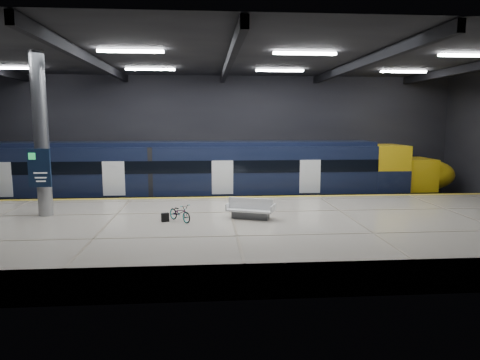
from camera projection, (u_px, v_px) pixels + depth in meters
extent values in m
plane|color=black|center=(230.00, 230.00, 20.25)|extent=(30.00, 30.00, 0.00)
cube|color=black|center=(223.00, 139.00, 27.61)|extent=(30.00, 0.10, 8.00)
cube|color=black|center=(245.00, 163.00, 11.80)|extent=(30.00, 0.10, 8.00)
cube|color=black|center=(229.00, 57.00, 19.16)|extent=(30.00, 16.00, 0.10)
cube|color=black|center=(92.00, 61.00, 18.73)|extent=(0.25, 16.00, 0.40)
cube|color=black|center=(229.00, 62.00, 19.19)|extent=(0.25, 16.00, 0.40)
cube|color=black|center=(359.00, 64.00, 19.66)|extent=(0.25, 16.00, 0.40)
cube|color=white|center=(131.00, 51.00, 16.89)|extent=(2.60, 0.18, 0.10)
cube|color=white|center=(305.00, 53.00, 17.43)|extent=(2.60, 0.18, 0.10)
cube|color=white|center=(469.00, 55.00, 17.97)|extent=(2.60, 0.18, 0.10)
cube|color=white|center=(14.00, 68.00, 22.27)|extent=(2.60, 0.18, 0.10)
cube|color=white|center=(150.00, 69.00, 22.82)|extent=(2.60, 0.18, 0.10)
cube|color=white|center=(280.00, 71.00, 23.36)|extent=(2.60, 0.18, 0.10)
cube|color=white|center=(404.00, 72.00, 23.90)|extent=(2.60, 0.18, 0.10)
cube|color=#B6AB9A|center=(233.00, 233.00, 17.71)|extent=(30.00, 11.00, 1.10)
cube|color=gold|center=(227.00, 197.00, 22.82)|extent=(30.00, 0.40, 0.01)
cube|color=gray|center=(225.00, 208.00, 24.96)|extent=(30.00, 0.08, 0.16)
cube|color=gray|center=(224.00, 204.00, 26.38)|extent=(30.00, 0.08, 0.16)
cube|color=black|center=(171.00, 199.00, 25.36)|extent=(24.00, 2.58, 0.80)
cube|color=black|center=(171.00, 169.00, 25.12)|extent=(24.00, 2.80, 2.75)
cube|color=black|center=(170.00, 144.00, 24.92)|extent=(24.00, 2.30, 0.24)
cube|color=black|center=(168.00, 167.00, 23.69)|extent=(24.00, 0.04, 0.70)
cube|color=white|center=(222.00, 177.00, 24.00)|extent=(1.20, 0.05, 1.90)
cube|color=gold|center=(385.00, 167.00, 26.13)|extent=(2.00, 2.80, 2.75)
ellipsoid|color=gold|center=(425.00, 175.00, 26.39)|extent=(3.60, 2.52, 1.90)
cube|color=black|center=(390.00, 165.00, 26.12)|extent=(1.60, 2.38, 0.80)
cube|color=#595B60|center=(251.00, 215.00, 17.84)|extent=(1.59, 0.99, 0.29)
cube|color=white|center=(251.00, 210.00, 17.81)|extent=(2.07, 1.44, 0.08)
cube|color=white|center=(251.00, 204.00, 17.77)|extent=(1.81, 0.76, 0.48)
cube|color=white|center=(229.00, 206.00, 18.06)|extent=(0.35, 0.78, 0.29)
cube|color=white|center=(273.00, 209.00, 17.52)|extent=(0.35, 0.78, 0.29)
imported|color=#99999E|center=(180.00, 213.00, 17.32)|extent=(1.24, 1.37, 0.72)
cube|color=black|center=(165.00, 217.00, 17.29)|extent=(0.34, 0.26, 0.35)
cylinder|color=#9EA0A5|center=(41.00, 135.00, 18.02)|extent=(0.60, 0.60, 6.90)
cube|color=#0D1B33|center=(39.00, 168.00, 17.79)|extent=(0.90, 0.12, 1.60)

